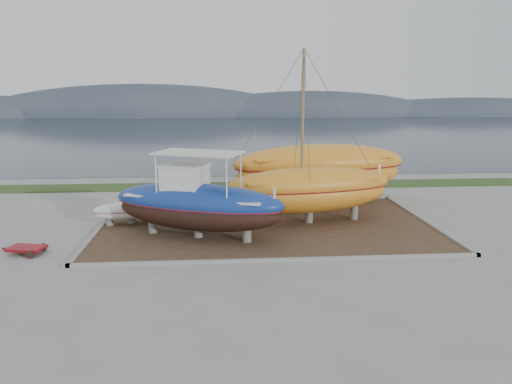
{
  "coord_description": "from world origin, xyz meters",
  "views": [
    {
      "loc": [
        -2.64,
        -22.88,
        7.47
      ],
      "look_at": [
        -0.56,
        4.0,
        1.89
      ],
      "focal_mm": 35.0,
      "sensor_mm": 36.0,
      "label": 1
    }
  ],
  "objects_px": {
    "orange_sailboat": "(311,138)",
    "red_trailer": "(27,250)",
    "blue_caique": "(197,195)",
    "white_dinghy": "(131,213)",
    "orange_bare_hull": "(320,175)"
  },
  "relations": [
    {
      "from": "blue_caique",
      "to": "orange_bare_hull",
      "type": "relative_size",
      "value": 0.78
    },
    {
      "from": "white_dinghy",
      "to": "red_trailer",
      "type": "relative_size",
      "value": 1.71
    },
    {
      "from": "blue_caique",
      "to": "red_trailer",
      "type": "relative_size",
      "value": 3.79
    },
    {
      "from": "blue_caique",
      "to": "orange_bare_hull",
      "type": "bearing_deg",
      "value": 65.26
    },
    {
      "from": "blue_caique",
      "to": "orange_sailboat",
      "type": "xyz_separation_m",
      "value": [
        6.15,
        2.38,
        2.57
      ]
    },
    {
      "from": "red_trailer",
      "to": "white_dinghy",
      "type": "bearing_deg",
      "value": 63.94
    },
    {
      "from": "blue_caique",
      "to": "white_dinghy",
      "type": "distance_m",
      "value": 5.12
    },
    {
      "from": "white_dinghy",
      "to": "red_trailer",
      "type": "xyz_separation_m",
      "value": [
        -3.96,
        -4.88,
        -0.51
      ]
    },
    {
      "from": "orange_sailboat",
      "to": "red_trailer",
      "type": "height_order",
      "value": "orange_sailboat"
    },
    {
      "from": "white_dinghy",
      "to": "orange_bare_hull",
      "type": "relative_size",
      "value": 0.35
    },
    {
      "from": "orange_bare_hull",
      "to": "red_trailer",
      "type": "distance_m",
      "value": 18.12
    },
    {
      "from": "orange_sailboat",
      "to": "red_trailer",
      "type": "xyz_separation_m",
      "value": [
        -13.97,
        -4.29,
        -4.65
      ]
    },
    {
      "from": "white_dinghy",
      "to": "orange_bare_hull",
      "type": "xyz_separation_m",
      "value": [
        11.6,
        4.24,
        1.28
      ]
    },
    {
      "from": "blue_caique",
      "to": "orange_sailboat",
      "type": "bearing_deg",
      "value": 43.43
    },
    {
      "from": "white_dinghy",
      "to": "orange_sailboat",
      "type": "distance_m",
      "value": 10.85
    }
  ]
}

